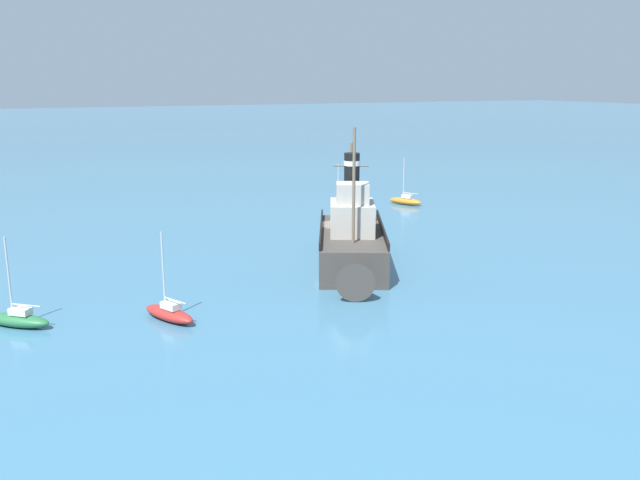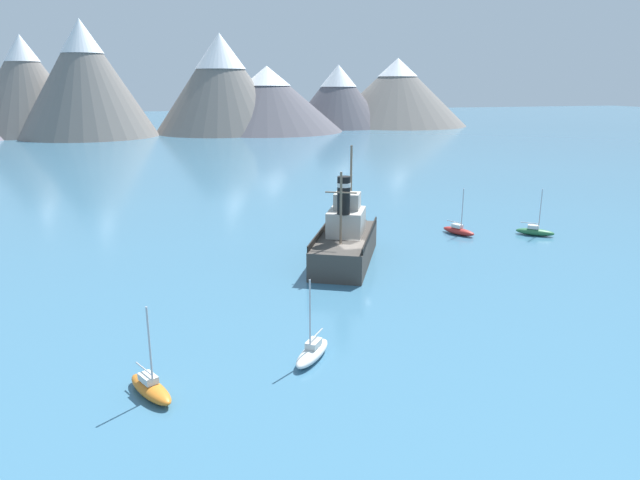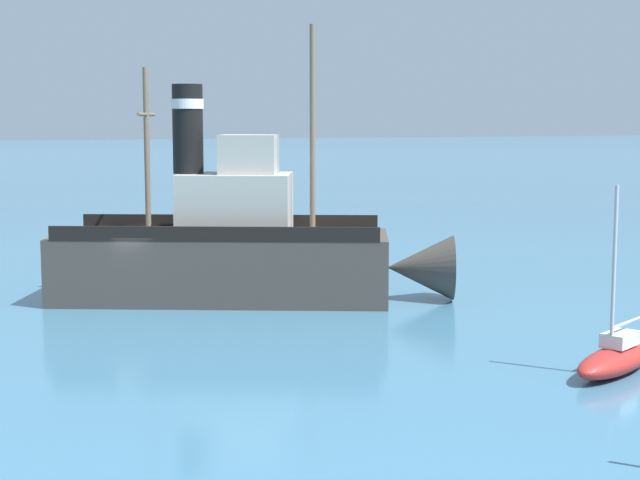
{
  "view_description": "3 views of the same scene",
  "coord_description": "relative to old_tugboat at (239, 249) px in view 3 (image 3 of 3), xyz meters",
  "views": [
    {
      "loc": [
        22.35,
        43.74,
        12.8
      ],
      "look_at": [
        2.86,
        3.3,
        2.16
      ],
      "focal_mm": 38.0,
      "sensor_mm": 36.0,
      "label": 1
    },
    {
      "loc": [
        -15.15,
        -42.78,
        15.25
      ],
      "look_at": [
        -2.08,
        2.99,
        2.15
      ],
      "focal_mm": 32.0,
      "sensor_mm": 36.0,
      "label": 2
    },
    {
      "loc": [
        33.89,
        -8.58,
        6.51
      ],
      "look_at": [
        1.28,
        6.31,
        2.12
      ],
      "focal_mm": 55.0,
      "sensor_mm": 36.0,
      "label": 3
    }
  ],
  "objects": [
    {
      "name": "ground_plane",
      "position": [
        -0.46,
        -3.44,
        -1.83
      ],
      "size": [
        600.0,
        600.0,
        0.0
      ],
      "primitive_type": "plane",
      "color": "teal"
    },
    {
      "name": "old_tugboat",
      "position": [
        0.0,
        0.0,
        0.0
      ],
      "size": [
        9.49,
        14.38,
        9.9
      ],
      "color": "#423D38",
      "rests_on": "ground"
    },
    {
      "name": "sailboat_red",
      "position": [
        14.12,
        5.21,
        -1.4
      ],
      "size": [
        2.59,
        3.91,
        4.9
      ],
      "color": "#B22823",
      "rests_on": "ground"
    }
  ]
}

